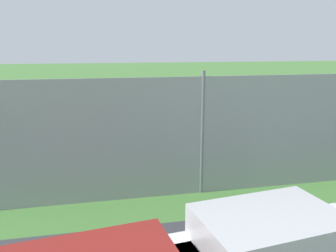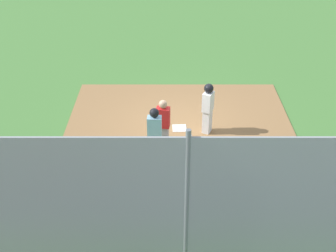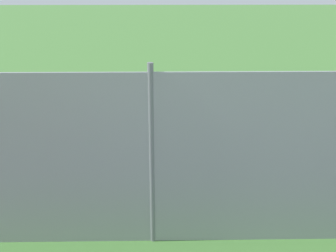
# 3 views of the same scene
# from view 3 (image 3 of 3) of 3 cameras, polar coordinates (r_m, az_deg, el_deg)

# --- Properties ---
(ground_plane) EXTENTS (140.00, 140.00, 0.00)m
(ground_plane) POSITION_cam_3_polar(r_m,az_deg,el_deg) (12.52, -1.72, -0.94)
(ground_plane) COLOR #477A38
(dirt_infield) EXTENTS (7.20, 6.40, 0.03)m
(dirt_infield) POSITION_cam_3_polar(r_m,az_deg,el_deg) (12.51, -1.72, -0.88)
(dirt_infield) COLOR olive
(dirt_infield) RESTS_ON ground_plane
(home_plate) EXTENTS (0.45, 0.45, 0.02)m
(home_plate) POSITION_cam_3_polar(r_m,az_deg,el_deg) (12.50, -1.72, -0.77)
(home_plate) COLOR white
(home_plate) RESTS_ON dirt_infield
(catcher) EXTENTS (0.42, 0.32, 1.60)m
(catcher) POSITION_cam_3_polar(r_m,az_deg,el_deg) (11.16, -4.42, 1.01)
(catcher) COLOR #9E9EA3
(catcher) RESTS_ON dirt_infield
(umpire) EXTENTS (0.39, 0.28, 1.73)m
(umpire) POSITION_cam_3_polar(r_m,az_deg,el_deg) (10.50, -5.85, 0.13)
(umpire) COLOR black
(umpire) RESTS_ON dirt_infield
(runner) EXTENTS (0.40, 0.45, 1.65)m
(runner) POSITION_cam_3_polar(r_m,az_deg,el_deg) (12.04, 2.26, 3.05)
(runner) COLOR silver
(runner) RESTS_ON dirt_infield
(baseball_bat) EXTENTS (0.40, 0.77, 0.06)m
(baseball_bat) POSITION_cam_3_polar(r_m,az_deg,el_deg) (11.06, 1.80, -3.60)
(baseball_bat) COLOR black
(baseball_bat) RESTS_ON dirt_infield
(baseball) EXTENTS (0.07, 0.07, 0.07)m
(baseball) POSITION_cam_3_polar(r_m,az_deg,el_deg) (12.04, -0.10, -1.49)
(baseball) COLOR white
(baseball) RESTS_ON dirt_infield
(backstop_fence) EXTENTS (12.00, 0.10, 3.35)m
(backstop_fence) POSITION_cam_3_polar(r_m,az_deg,el_deg) (6.81, -2.37, -5.36)
(backstop_fence) COLOR #93999E
(backstop_fence) RESTS_ON ground_plane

